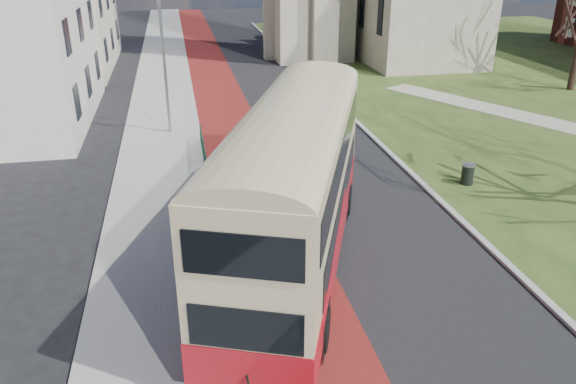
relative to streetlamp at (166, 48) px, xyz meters
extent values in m
plane|color=black|center=(4.35, -18.00, -4.59)|extent=(160.00, 160.00, 0.00)
cube|color=black|center=(5.85, 2.00, -4.59)|extent=(9.00, 120.00, 0.01)
cube|color=#591414|center=(3.15, 2.00, -4.59)|extent=(3.40, 120.00, 0.01)
cube|color=gray|center=(-0.65, 2.00, -4.53)|extent=(4.00, 120.00, 0.12)
cube|color=#999993|center=(1.35, 2.00, -4.53)|extent=(0.25, 120.00, 0.13)
cube|color=#999993|center=(10.45, 4.00, -4.53)|extent=(0.25, 80.00, 0.13)
cylinder|color=#0B3323|center=(1.40, -14.00, -3.49)|extent=(0.04, 24.00, 0.04)
cylinder|color=#0B3323|center=(1.40, -14.00, -4.44)|extent=(0.04, 24.00, 0.04)
cube|color=gray|center=(20.85, 20.00, -0.09)|extent=(9.00, 18.00, 9.00)
cylinder|color=gray|center=(-0.15, 0.00, -0.47)|extent=(0.16, 0.16, 8.00)
cube|color=#A50F19|center=(3.65, -14.82, -3.44)|extent=(7.20, 12.67, 1.13)
cube|color=#CDBC8B|center=(3.65, -14.82, -1.23)|extent=(7.15, 12.60, 3.29)
cube|color=black|center=(2.45, -13.99, -2.25)|extent=(3.75, 9.56, 1.08)
cube|color=black|center=(5.11, -15.02, -2.25)|extent=(3.75, 9.56, 1.08)
cube|color=black|center=(2.32, -14.30, -0.55)|extent=(4.11, 10.49, 1.02)
cube|color=black|center=(4.98, -15.33, -0.55)|extent=(4.11, 10.49, 1.02)
cube|color=black|center=(5.89, -9.03, -2.25)|extent=(2.40, 0.99, 1.19)
cube|color=black|center=(5.89, -9.03, -0.55)|extent=(2.40, 0.99, 1.02)
cube|color=orange|center=(5.89, -9.03, 0.10)|extent=(1.92, 0.82, 0.34)
cylinder|color=black|center=(3.95, -10.39, -4.00)|extent=(0.74, 1.22, 1.18)
cylinder|color=black|center=(6.42, -11.34, -4.00)|extent=(0.74, 1.22, 1.18)
cylinder|color=black|center=(1.07, -17.83, -4.00)|extent=(0.74, 1.22, 1.18)
cylinder|color=black|center=(3.54, -18.79, -4.00)|extent=(0.74, 1.22, 1.18)
cylinder|color=black|center=(27.66, 4.55, -2.76)|extent=(0.47, 0.47, 3.59)
cylinder|color=black|center=(12.35, -9.66, -4.13)|extent=(0.68, 0.68, 0.84)
cylinder|color=gray|center=(12.35, -9.66, -3.68)|extent=(0.72, 0.72, 0.06)
camera|label=1|loc=(0.43, -29.99, 5.00)|focal=35.00mm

